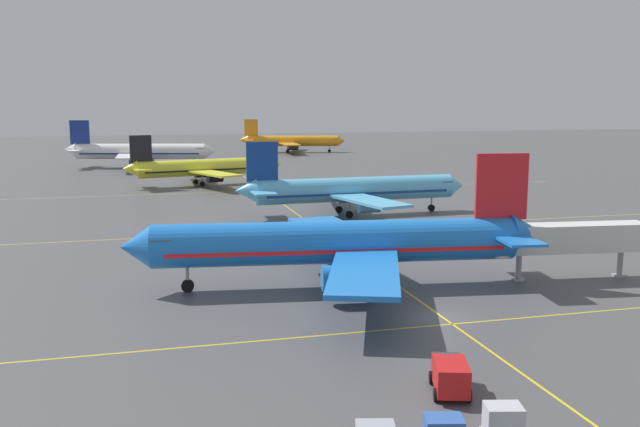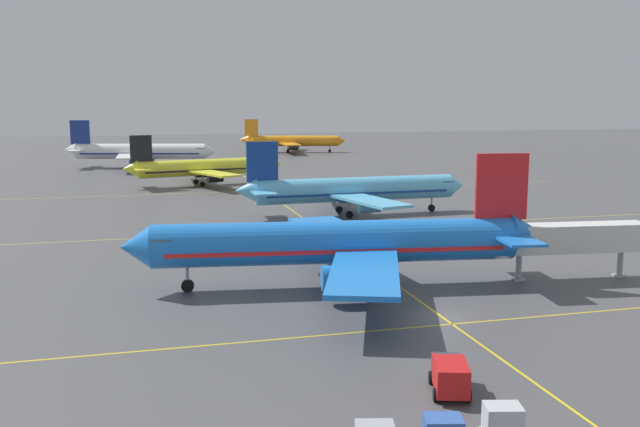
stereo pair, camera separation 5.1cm
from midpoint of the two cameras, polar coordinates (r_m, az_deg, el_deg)
ground_plane at (r=58.71m, az=9.83°, el=-8.23°), size 600.00×600.00×0.00m
airliner_front_gate at (r=65.64m, az=1.80°, el=-2.38°), size 40.06×34.26×12.46m
airliner_second_row at (r=106.59m, az=2.71°, el=1.94°), size 36.55×31.58×11.38m
airliner_third_row at (r=145.73m, az=-9.28°, el=3.69°), size 33.46×28.43×10.45m
airliner_far_left_stand at (r=185.96m, az=-14.43°, el=4.88°), size 38.40×32.67×12.06m
airliner_far_right_stand at (r=232.00m, az=-2.28°, el=5.88°), size 34.38×29.25×10.80m
taxiway_markings at (r=95.21m, az=-0.06°, el=-1.31°), size 123.27×137.67×0.01m
service_truck_red_van at (r=44.05m, az=10.49°, el=-12.68°), size 3.10×4.47×2.10m
baggage_cart_row_fourth at (r=39.20m, az=14.64°, el=-15.98°), size 2.87×2.10×1.86m
jet_bridge at (r=72.00m, az=18.05°, el=-1.96°), size 17.47×4.78×5.58m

